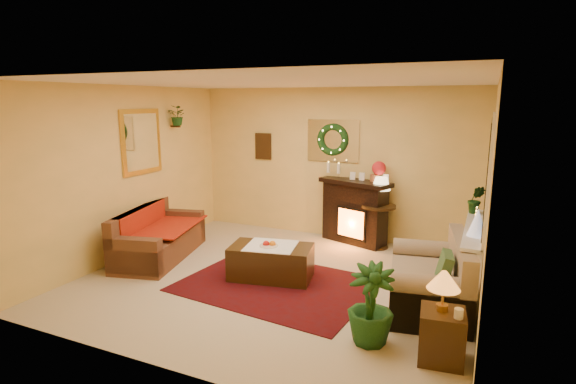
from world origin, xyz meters
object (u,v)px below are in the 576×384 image
at_px(loveseat, 429,273).
at_px(coffee_table, 271,264).
at_px(fireplace, 355,211).
at_px(end_table_square, 442,333).
at_px(side_table_round, 378,229).
at_px(sofa, 160,230).

height_order(loveseat, coffee_table, loveseat).
relative_size(fireplace, loveseat, 0.76).
relative_size(fireplace, end_table_square, 2.26).
xyz_separation_m(loveseat, coffee_table, (-2.05, 0.01, -0.21)).
bearing_deg(side_table_round, end_table_square, -66.54).
bearing_deg(sofa, coffee_table, -16.12).
xyz_separation_m(sofa, loveseat, (3.98, -0.07, -0.01)).
distance_m(sofa, side_table_round, 3.46).
bearing_deg(end_table_square, side_table_round, 113.46).
distance_m(fireplace, end_table_square, 3.58).
distance_m(sofa, end_table_square, 4.41).
bearing_deg(end_table_square, fireplace, 119.01).
bearing_deg(coffee_table, fireplace, 62.68).
height_order(fireplace, coffee_table, fireplace).
relative_size(side_table_round, coffee_table, 0.66).
xyz_separation_m(side_table_round, coffee_table, (-1.01, -1.89, -0.12)).
height_order(sofa, fireplace, fireplace).
distance_m(sofa, coffee_table, 1.95).
bearing_deg(fireplace, sofa, -123.09).
relative_size(loveseat, side_table_round, 2.01).
distance_m(loveseat, coffee_table, 2.06).
relative_size(sofa, coffee_table, 1.63).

